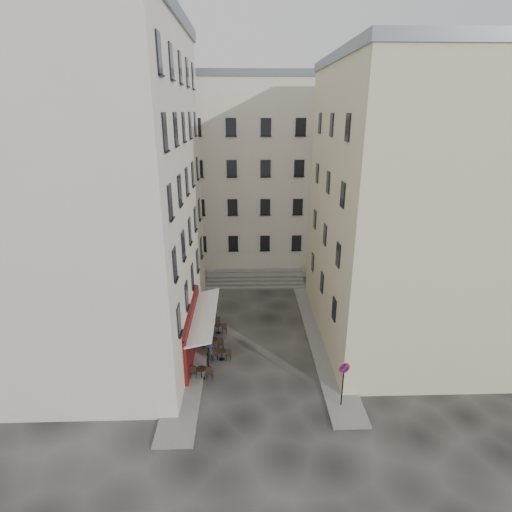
{
  "coord_description": "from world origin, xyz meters",
  "views": [
    {
      "loc": [
        -0.91,
        -21.93,
        15.3
      ],
      "look_at": [
        -0.14,
        4.0,
        5.85
      ],
      "focal_mm": 28.0,
      "sensor_mm": 36.0,
      "label": 1
    }
  ],
  "objects_px": {
    "bistro_table_a": "(202,372)",
    "no_parking_sign": "(344,376)",
    "pedestrian": "(210,351)",
    "bistro_table_b": "(222,354)"
  },
  "relations": [
    {
      "from": "no_parking_sign",
      "to": "pedestrian",
      "type": "height_order",
      "value": "no_parking_sign"
    },
    {
      "from": "pedestrian",
      "to": "bistro_table_a",
      "type": "bearing_deg",
      "value": 64.15
    },
    {
      "from": "no_parking_sign",
      "to": "bistro_table_b",
      "type": "height_order",
      "value": "no_parking_sign"
    },
    {
      "from": "bistro_table_b",
      "to": "no_parking_sign",
      "type": "bearing_deg",
      "value": -34.15
    },
    {
      "from": "no_parking_sign",
      "to": "bistro_table_a",
      "type": "bearing_deg",
      "value": 150.39
    },
    {
      "from": "bistro_table_a",
      "to": "no_parking_sign",
      "type": "bearing_deg",
      "value": -18.41
    },
    {
      "from": "bistro_table_b",
      "to": "pedestrian",
      "type": "xyz_separation_m",
      "value": [
        -0.72,
        -0.15,
        0.36
      ]
    },
    {
      "from": "bistro_table_a",
      "to": "pedestrian",
      "type": "distance_m",
      "value": 1.88
    },
    {
      "from": "bistro_table_a",
      "to": "bistro_table_b",
      "type": "bearing_deg",
      "value": 60.2
    },
    {
      "from": "no_parking_sign",
      "to": "bistro_table_a",
      "type": "distance_m",
      "value": 8.45
    }
  ]
}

